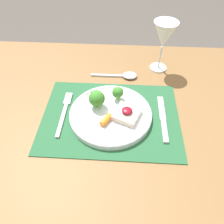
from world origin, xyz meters
The scene contains 8 objects.
ground_plane centered at (0.00, 0.00, 0.00)m, with size 8.00×8.00×0.00m, color #4C4742.
dining_table centered at (0.00, 0.00, 0.66)m, with size 1.56×0.92×0.75m.
placemat centered at (0.00, 0.00, 0.75)m, with size 0.45×0.33×0.00m, color #235633.
dinner_plate centered at (0.00, 0.00, 0.77)m, with size 0.27×0.27×0.08m.
fork centered at (-0.16, 0.02, 0.76)m, with size 0.02×0.20×0.01m.
knife centered at (0.17, -0.01, 0.76)m, with size 0.02×0.20×0.01m.
spoon centered at (0.05, 0.22, 0.76)m, with size 0.18×0.05×0.02m.
wine_glass_near centered at (0.18, 0.28, 0.89)m, with size 0.09×0.09×0.20m.
Camera 1 is at (0.03, -0.48, 1.30)m, focal length 35.00 mm.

